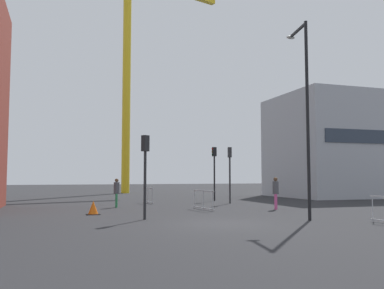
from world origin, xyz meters
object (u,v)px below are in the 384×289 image
at_px(traffic_light_median, 230,165).
at_px(traffic_light_island, 214,165).
at_px(traffic_light_verge, 145,162).
at_px(pedestrian_waiting, 117,191).
at_px(construction_crane, 131,44).
at_px(pedestrian_walking, 276,191).
at_px(streetlamp_tall, 305,103).
at_px(traffic_cone_on_verge, 93,208).

height_order(traffic_light_median, traffic_light_island, traffic_light_island).
bearing_deg(traffic_light_verge, pedestrian_waiting, 91.83).
relative_size(construction_crane, traffic_light_verge, 6.95).
height_order(construction_crane, pedestrian_walking, construction_crane).
bearing_deg(traffic_light_median, streetlamp_tall, -95.35).
xyz_separation_m(traffic_light_verge, traffic_light_median, (7.64, 8.62, 0.13)).
bearing_deg(construction_crane, traffic_light_median, -79.42).
bearing_deg(pedestrian_waiting, traffic_light_verge, -88.17).
distance_m(streetlamp_tall, traffic_light_median, 11.16).
height_order(construction_crane, traffic_light_verge, construction_crane).
xyz_separation_m(construction_crane, traffic_light_verge, (-3.97, -28.25, -14.35)).
height_order(pedestrian_walking, pedestrian_waiting, pedestrian_walking).
distance_m(construction_crane, traffic_light_verge, 31.93).
xyz_separation_m(construction_crane, streetlamp_tall, (2.65, -30.47, -11.77)).
relative_size(traffic_light_verge, pedestrian_walking, 2.02).
bearing_deg(construction_crane, pedestrian_walking, -80.69).
xyz_separation_m(pedestrian_waiting, traffic_cone_on_verge, (-1.69, -4.28, -0.69)).
xyz_separation_m(traffic_light_verge, traffic_light_island, (7.70, 11.75, 0.26)).
height_order(traffic_light_median, traffic_cone_on_verge, traffic_light_median).
bearing_deg(traffic_light_median, construction_crane, 100.58).
distance_m(construction_crane, pedestrian_waiting, 26.54).
bearing_deg(traffic_light_median, pedestrian_waiting, -170.89).
relative_size(construction_crane, traffic_cone_on_verge, 38.24).
bearing_deg(traffic_light_island, pedestrian_walking, -87.42).
distance_m(streetlamp_tall, traffic_light_verge, 7.44).
relative_size(traffic_light_island, traffic_cone_on_verge, 6.14).
bearing_deg(pedestrian_walking, construction_crane, 99.31).
bearing_deg(traffic_cone_on_verge, pedestrian_walking, 0.23).
distance_m(construction_crane, traffic_cone_on_verge, 30.67).
xyz_separation_m(streetlamp_tall, pedestrian_walking, (1.46, 5.34, -3.98)).
xyz_separation_m(traffic_light_median, pedestrian_walking, (0.45, -5.50, -1.54)).
bearing_deg(traffic_light_median, traffic_light_island, 88.91).
distance_m(construction_crane, pedestrian_walking, 29.95).
bearing_deg(traffic_cone_on_verge, streetlamp_tall, -31.81).
distance_m(streetlamp_tall, traffic_cone_on_verge, 11.12).
xyz_separation_m(construction_crane, traffic_cone_on_verge, (-5.89, -25.17, -16.50)).
height_order(traffic_light_verge, pedestrian_waiting, traffic_light_verge).
height_order(traffic_light_island, pedestrian_waiting, traffic_light_island).
height_order(streetlamp_tall, traffic_cone_on_verge, streetlamp_tall).
bearing_deg(pedestrian_waiting, traffic_light_island, 29.01).
relative_size(traffic_light_median, pedestrian_waiting, 2.23).
distance_m(construction_crane, streetlamp_tall, 32.78).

